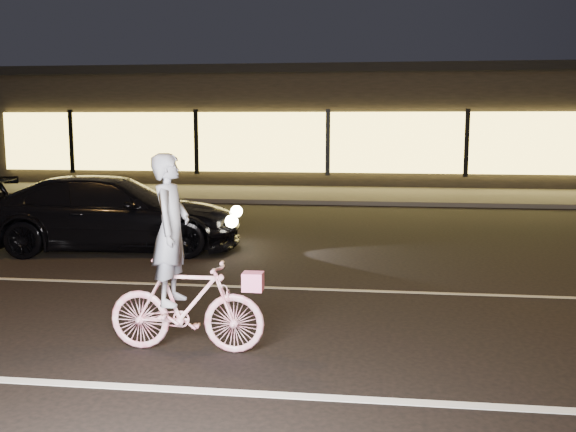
# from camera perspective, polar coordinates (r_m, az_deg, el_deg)

# --- Properties ---
(ground) EXTENTS (90.00, 90.00, 0.00)m
(ground) POSITION_cam_1_polar(r_m,az_deg,el_deg) (7.16, -4.64, -10.45)
(ground) COLOR black
(ground) RESTS_ON ground
(lane_stripe_near) EXTENTS (60.00, 0.12, 0.01)m
(lane_stripe_near) POSITION_cam_1_polar(r_m,az_deg,el_deg) (5.80, -7.82, -15.14)
(lane_stripe_near) COLOR silver
(lane_stripe_near) RESTS_ON ground
(lane_stripe_far) EXTENTS (60.00, 0.10, 0.01)m
(lane_stripe_far) POSITION_cam_1_polar(r_m,az_deg,el_deg) (9.04, -2.00, -6.37)
(lane_stripe_far) COLOR gray
(lane_stripe_far) RESTS_ON ground
(sidewalk) EXTENTS (30.00, 4.00, 0.12)m
(sidewalk) POSITION_cam_1_polar(r_m,az_deg,el_deg) (19.80, 3.17, 1.91)
(sidewalk) COLOR #383533
(sidewalk) RESTS_ON ground
(storefront) EXTENTS (25.40, 8.42, 4.20)m
(storefront) POSITION_cam_1_polar(r_m,az_deg,el_deg) (25.63, 4.20, 8.07)
(storefront) COLOR black
(storefront) RESTS_ON ground
(cyclist) EXTENTS (1.59, 0.55, 2.01)m
(cyclist) POSITION_cam_1_polar(r_m,az_deg,el_deg) (6.54, -9.39, -5.86)
(cyclist) COLOR #DB3761
(cyclist) RESTS_ON ground
(sedan) EXTENTS (4.80, 2.48, 1.33)m
(sedan) POSITION_cam_1_polar(r_m,az_deg,el_deg) (11.99, -15.29, 0.25)
(sedan) COLOR black
(sedan) RESTS_ON ground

